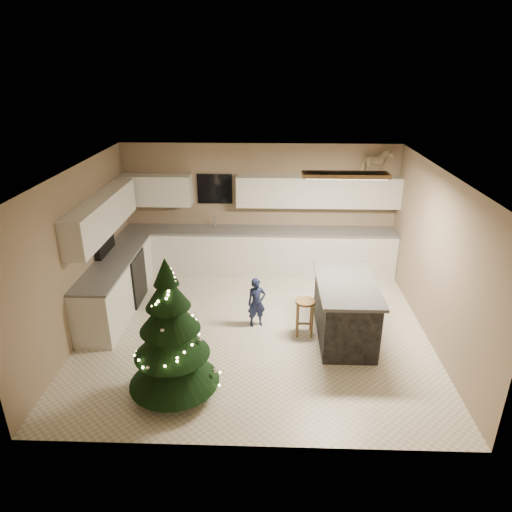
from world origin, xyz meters
name	(u,v)px	position (x,y,z in m)	size (l,w,h in m)	color
ground_plane	(255,328)	(0.00, 0.00, 0.00)	(5.50, 5.50, 0.00)	beige
room_shell	(257,228)	(0.02, 0.00, 1.75)	(5.52, 5.02, 2.61)	#927961
cabinetry	(211,248)	(-0.91, 1.65, 0.76)	(5.50, 3.20, 2.00)	silver
island	(345,309)	(1.41, -0.14, 0.48)	(0.90, 1.70, 0.95)	black
bar_stool	(305,309)	(0.79, -0.13, 0.46)	(0.32, 0.32, 0.61)	olive
christmas_tree	(171,341)	(-1.00, -1.60, 0.80)	(1.22, 1.17, 1.94)	#3F2816
toddler	(257,303)	(0.02, 0.11, 0.42)	(0.31, 0.20, 0.85)	#0F1735
rocking_horse	(376,163)	(2.22, 2.32, 2.27)	(0.66, 0.48, 0.53)	olive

